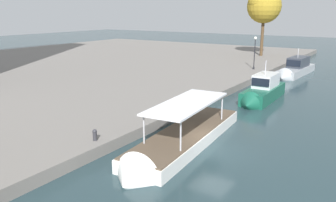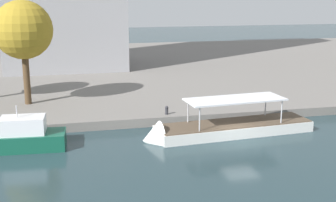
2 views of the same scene
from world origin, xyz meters
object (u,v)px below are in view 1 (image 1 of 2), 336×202
(lamp_post, at_px, (255,49))
(tree_3, at_px, (264,5))
(mooring_bollard_2, at_px, (95,134))
(motor_yacht_4, at_px, (295,70))
(tour_boat_2, at_px, (180,144))
(motor_yacht_3, at_px, (262,93))

(lamp_post, xyz_separation_m, tree_3, (15.46, 4.23, 6.10))
(lamp_post, bearing_deg, mooring_bollard_2, -177.65)
(motor_yacht_4, height_order, lamp_post, lamp_post)
(tour_boat_2, relative_size, tree_3, 1.18)
(lamp_post, height_order, tree_3, tree_3)
(motor_yacht_4, xyz_separation_m, mooring_bollard_2, (-35.09, 3.61, 0.47))
(motor_yacht_4, relative_size, tree_3, 0.95)
(motor_yacht_4, xyz_separation_m, lamp_post, (-2.79, 4.93, 2.88))
(tour_boat_2, bearing_deg, motor_yacht_3, 173.73)
(motor_yacht_3, distance_m, mooring_bollard_2, 19.04)
(mooring_bollard_2, distance_m, lamp_post, 32.41)
(tour_boat_2, bearing_deg, lamp_post, -174.16)
(motor_yacht_4, bearing_deg, mooring_bollard_2, -2.62)
(motor_yacht_4, distance_m, lamp_post, 6.36)
(tree_3, bearing_deg, motor_yacht_4, -144.09)
(motor_yacht_4, relative_size, mooring_bollard_2, 14.92)
(motor_yacht_4, bearing_deg, motor_yacht_3, 6.28)
(tour_boat_2, xyz_separation_m, tree_3, (44.31, 9.67, 9.38))
(tour_boat_2, xyz_separation_m, motor_yacht_4, (31.64, 0.50, 0.40))
(motor_yacht_3, xyz_separation_m, tree_3, (29.25, 10.05, 8.92))
(mooring_bollard_2, bearing_deg, motor_yacht_3, -13.63)
(tree_3, bearing_deg, lamp_post, -164.68)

